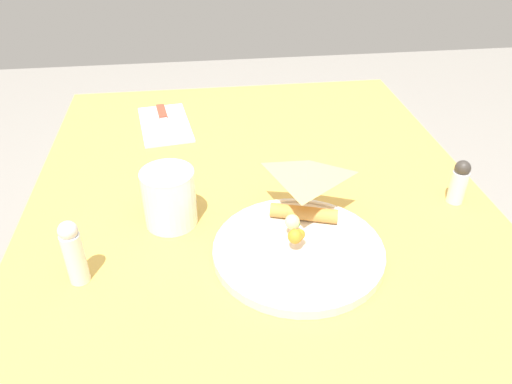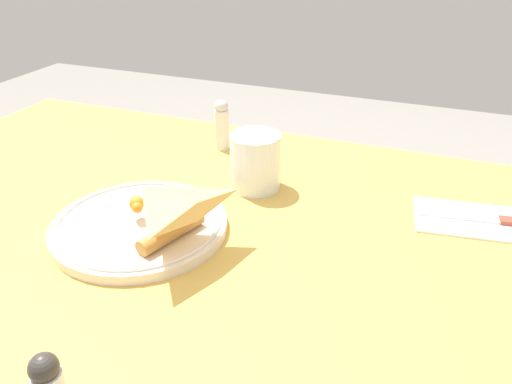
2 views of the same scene
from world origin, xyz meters
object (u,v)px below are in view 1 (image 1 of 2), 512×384
salt_shaker (73,252)px  napkin_folded (165,124)px  dining_table (267,274)px  plate_pizza (299,246)px  pepper_shaker (459,181)px  butter_knife (164,120)px  milk_glass (169,198)px

salt_shaker → napkin_folded: bearing=167.4°
napkin_folded → salt_shaker: 0.52m
dining_table → napkin_folded: size_ratio=5.84×
dining_table → napkin_folded: napkin_folded is taller
plate_pizza → pepper_shaker: bearing=108.6°
dining_table → butter_knife: size_ratio=6.44×
napkin_folded → pepper_shaker: size_ratio=2.64×
dining_table → pepper_shaker: 0.38m
milk_glass → butter_knife: 0.39m
milk_glass → pepper_shaker: milk_glass is taller
butter_knife → napkin_folded: bearing=-0.0°
dining_table → salt_shaker: bearing=-75.8°
dining_table → plate_pizza: (0.06, 0.04, 0.11)m
plate_pizza → napkin_folded: (-0.49, -0.22, -0.01)m
plate_pizza → napkin_folded: plate_pizza is taller
butter_knife → salt_shaker: (0.52, -0.11, 0.05)m
dining_table → butter_knife: 0.49m
pepper_shaker → salt_shaker: bearing=-79.2°
dining_table → milk_glass: size_ratio=12.89×
milk_glass → salt_shaker: bearing=-46.6°
dining_table → milk_glass: milk_glass is taller
dining_table → napkin_folded: 0.48m
dining_table → milk_glass: 0.22m
plate_pizza → butter_knife: plate_pizza is taller
milk_glass → salt_shaker: salt_shaker is taller
butter_knife → plate_pizza: bearing=15.7°
plate_pizza → butter_knife: (-0.50, -0.22, -0.01)m
plate_pizza → butter_knife: 0.54m
napkin_folded → butter_knife: butter_knife is taller
milk_glass → butter_knife: (-0.39, -0.02, -0.04)m
plate_pizza → dining_table: bearing=-143.1°
butter_knife → pepper_shaker: 0.66m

